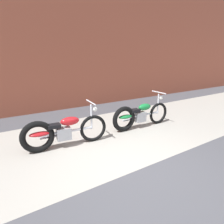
# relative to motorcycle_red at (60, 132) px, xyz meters

# --- Properties ---
(ground_plane) EXTENTS (80.00, 80.00, 0.00)m
(ground_plane) POSITION_rel_motorcycle_red_xyz_m (0.91, -1.68, -0.40)
(ground_plane) COLOR #47474C
(sidewalk_slab) EXTENTS (36.00, 3.50, 0.01)m
(sidewalk_slab) POSITION_rel_motorcycle_red_xyz_m (0.91, 0.07, -0.40)
(sidewalk_slab) COLOR #9E998E
(sidewalk_slab) RESTS_ON ground
(brick_building_wall) EXTENTS (36.00, 0.50, 5.81)m
(brick_building_wall) POSITION_rel_motorcycle_red_xyz_m (0.91, 3.52, 2.51)
(brick_building_wall) COLOR brown
(brick_building_wall) RESTS_ON ground
(motorcycle_red) EXTENTS (2.01, 0.59, 1.03)m
(motorcycle_red) POSITION_rel_motorcycle_red_xyz_m (0.00, 0.00, 0.00)
(motorcycle_red) COLOR black
(motorcycle_red) RESTS_ON ground
(motorcycle_green) EXTENTS (2.01, 0.58, 1.03)m
(motorcycle_green) POSITION_rel_motorcycle_red_xyz_m (2.33, 0.03, 0.00)
(motorcycle_green) COLOR black
(motorcycle_green) RESTS_ON ground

